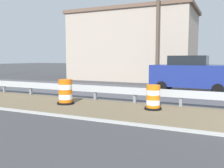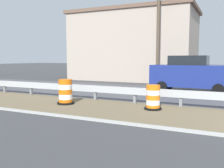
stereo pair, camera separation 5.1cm
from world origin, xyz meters
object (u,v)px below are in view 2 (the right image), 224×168
(traffic_barrel_mid, at_px, (65,93))
(car_mid_far_lane, at_px, (191,74))
(traffic_barrel_close, at_px, (153,99))
(utility_pole_near, at_px, (158,21))

(traffic_barrel_mid, relative_size, car_mid_far_lane, 0.23)
(car_mid_far_lane, bearing_deg, traffic_barrel_close, -93.82)
(car_mid_far_lane, distance_m, utility_pole_near, 5.24)
(traffic_barrel_mid, bearing_deg, utility_pole_near, -10.34)
(car_mid_far_lane, height_order, utility_pole_near, utility_pole_near)
(utility_pole_near, bearing_deg, traffic_barrel_close, -165.98)
(traffic_barrel_close, xyz_separation_m, utility_pole_near, (8.65, 2.16, 4.30))
(traffic_barrel_close, height_order, car_mid_far_lane, car_mid_far_lane)
(traffic_barrel_mid, height_order, car_mid_far_lane, car_mid_far_lane)
(traffic_barrel_close, bearing_deg, car_mid_far_lane, -5.58)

